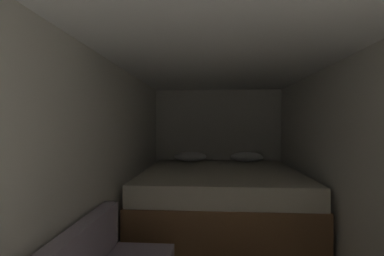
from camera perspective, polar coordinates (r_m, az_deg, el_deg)
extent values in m
cube|color=silver|center=(4.87, 5.46, -3.82)|extent=(2.32, 0.05, 2.01)
cube|color=silver|center=(2.55, -19.46, -8.00)|extent=(0.05, 5.03, 2.01)
cube|color=silver|center=(2.67, 32.66, -7.67)|extent=(0.05, 5.03, 2.01)
cube|color=white|center=(2.40, 7.31, 16.29)|extent=(2.32, 5.03, 0.05)
cube|color=brown|center=(3.90, 5.94, -16.12)|extent=(2.10, 2.10, 0.52)
cube|color=beige|center=(3.80, 5.95, -10.59)|extent=(2.06, 2.06, 0.24)
ellipsoid|color=white|center=(4.60, -0.36, -6.05)|extent=(0.55, 0.33, 0.16)
ellipsoid|color=white|center=(4.63, 11.45, -6.02)|extent=(0.55, 0.33, 0.16)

